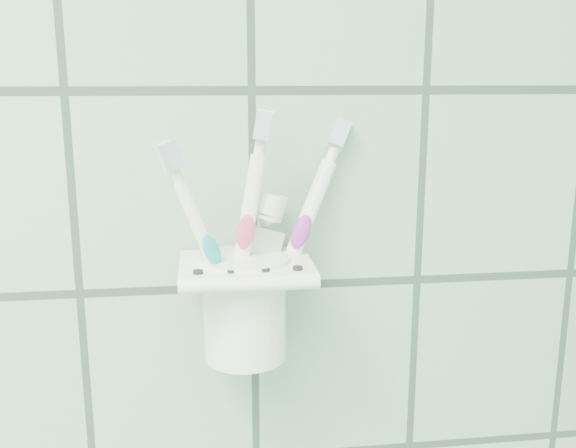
{
  "coord_description": "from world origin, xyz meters",
  "views": [
    {
      "loc": [
        0.6,
        0.62,
        1.45
      ],
      "look_at": [
        0.66,
        1.1,
        1.33
      ],
      "focal_mm": 40.0,
      "sensor_mm": 36.0,
      "label": 1
    }
  ],
  "objects_px": {
    "toothbrush_pink": "(251,243)",
    "toothpaste_tube": "(232,258)",
    "toothbrush_blue": "(253,229)",
    "toothbrush_orange": "(224,232)",
    "cup": "(245,303)",
    "holder_bracket": "(246,270)"
  },
  "relations": [
    {
      "from": "holder_bracket",
      "to": "toothbrush_blue",
      "type": "xyz_separation_m",
      "value": [
        0.01,
        -0.01,
        0.04
      ]
    },
    {
      "from": "cup",
      "to": "toothbrush_pink",
      "type": "bearing_deg",
      "value": -68.6
    },
    {
      "from": "toothpaste_tube",
      "to": "toothbrush_orange",
      "type": "bearing_deg",
      "value": -135.92
    },
    {
      "from": "cup",
      "to": "toothbrush_pink",
      "type": "height_order",
      "value": "toothbrush_pink"
    },
    {
      "from": "cup",
      "to": "toothbrush_orange",
      "type": "distance_m",
      "value": 0.07
    },
    {
      "from": "holder_bracket",
      "to": "cup",
      "type": "relative_size",
      "value": 1.21
    },
    {
      "from": "cup",
      "to": "toothpaste_tube",
      "type": "xyz_separation_m",
      "value": [
        -0.01,
        0.01,
        0.04
      ]
    },
    {
      "from": "toothbrush_orange",
      "to": "cup",
      "type": "bearing_deg",
      "value": 8.41
    },
    {
      "from": "toothpaste_tube",
      "to": "toothbrush_blue",
      "type": "bearing_deg",
      "value": -56.36
    },
    {
      "from": "cup",
      "to": "toothbrush_pink",
      "type": "distance_m",
      "value": 0.06
    },
    {
      "from": "toothbrush_blue",
      "to": "toothbrush_orange",
      "type": "height_order",
      "value": "toothbrush_blue"
    },
    {
      "from": "toothbrush_pink",
      "to": "toothpaste_tube",
      "type": "xyz_separation_m",
      "value": [
        -0.02,
        0.02,
        -0.02
      ]
    },
    {
      "from": "holder_bracket",
      "to": "toothpaste_tube",
      "type": "height_order",
      "value": "toothpaste_tube"
    },
    {
      "from": "cup",
      "to": "toothpaste_tube",
      "type": "distance_m",
      "value": 0.04
    },
    {
      "from": "toothbrush_pink",
      "to": "toothbrush_blue",
      "type": "xyz_separation_m",
      "value": [
        0.0,
        0.0,
        0.01
      ]
    },
    {
      "from": "holder_bracket",
      "to": "toothpaste_tube",
      "type": "relative_size",
      "value": 0.75
    },
    {
      "from": "holder_bracket",
      "to": "cup",
      "type": "xyz_separation_m",
      "value": [
        -0.0,
        0.0,
        -0.03
      ]
    },
    {
      "from": "toothbrush_blue",
      "to": "toothbrush_orange",
      "type": "bearing_deg",
      "value": 169.84
    },
    {
      "from": "holder_bracket",
      "to": "toothpaste_tube",
      "type": "xyz_separation_m",
      "value": [
        -0.01,
        0.01,
        0.01
      ]
    },
    {
      "from": "toothbrush_pink",
      "to": "toothpaste_tube",
      "type": "distance_m",
      "value": 0.03
    },
    {
      "from": "cup",
      "to": "toothbrush_blue",
      "type": "bearing_deg",
      "value": -60.54
    },
    {
      "from": "cup",
      "to": "toothbrush_blue",
      "type": "height_order",
      "value": "toothbrush_blue"
    }
  ]
}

